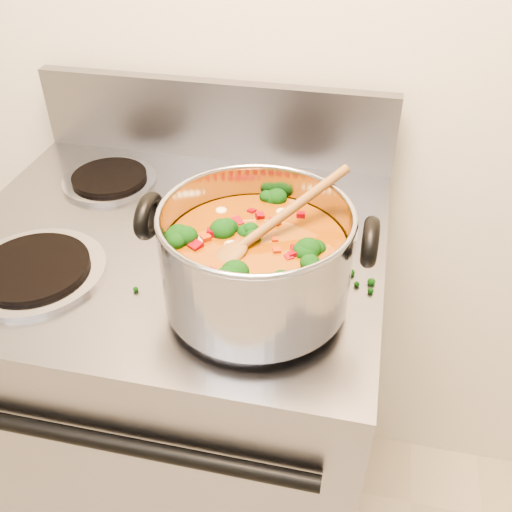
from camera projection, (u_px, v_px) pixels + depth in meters
The scene contains 4 objects.
electric_range at pixel (189, 403), 1.25m from camera, with size 0.72×0.65×1.08m.
stockpot at pixel (256, 259), 0.78m from camera, with size 0.32×0.26×0.16m.
wooden_spoon at pixel (260, 232), 0.75m from camera, with size 0.17×0.19×0.09m.
cooktop_crumbs at pixel (279, 269), 0.89m from camera, with size 0.35×0.27×0.01m.
Camera 1 is at (0.32, 0.42, 1.48)m, focal length 40.00 mm.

